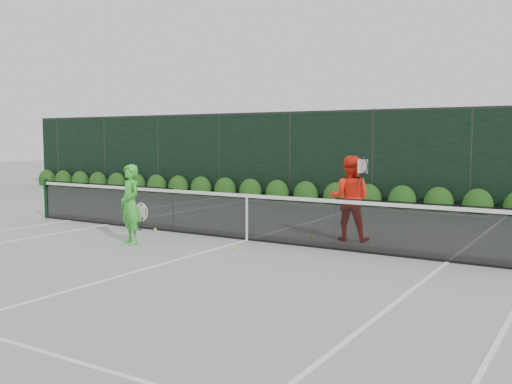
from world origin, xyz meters
The scene contains 8 objects.
ground centered at (0.00, 0.00, 0.00)m, with size 80.00×80.00×0.00m, color gray.
tennis_net centered at (-0.02, 0.00, 0.53)m, with size 12.90×0.10×1.07m.
player_woman centered at (-1.81, -1.56, 0.81)m, with size 0.70×0.57×1.62m.
player_man centered at (1.84, 1.11, 0.89)m, with size 0.99×0.84×1.78m.
court_lines centered at (0.00, 0.00, 0.01)m, with size 11.03×23.83×0.01m.
windscreen_fence centered at (0.00, -2.71, 1.51)m, with size 32.00×21.07×3.06m.
hedge_row centered at (0.00, 7.15, 0.23)m, with size 31.66×0.65×0.94m.
tennis_balls centered at (-0.37, -0.03, 0.03)m, with size 3.59×1.99×0.07m.
Camera 1 is at (6.36, -10.01, 2.15)m, focal length 40.00 mm.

